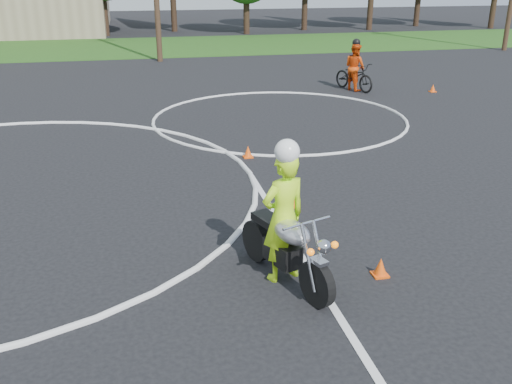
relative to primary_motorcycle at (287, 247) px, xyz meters
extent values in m
cube|color=#1E4714|center=(-5.53, 28.92, -0.58)|extent=(120.00, 10.00, 0.02)
torus|color=silver|center=(2.47, 9.92, -0.58)|extent=(8.10, 8.10, 0.10)
cube|color=silver|center=(0.47, -0.08, -0.58)|extent=(0.12, 10.00, 0.01)
cylinder|color=black|center=(0.25, -0.72, -0.24)|extent=(0.36, 0.70, 0.69)
cylinder|color=black|center=(-0.29, 0.80, -0.24)|extent=(0.36, 0.70, 0.69)
cube|color=black|center=(-0.04, 0.09, -0.13)|extent=(0.51, 0.70, 0.34)
ellipsoid|color=silver|center=(0.04, -0.12, 0.31)|extent=(0.64, 0.83, 0.32)
cube|color=black|center=(-0.15, 0.42, 0.26)|extent=(0.51, 0.75, 0.11)
cylinder|color=silver|center=(0.12, -0.67, 0.16)|extent=(0.19, 0.41, 0.92)
cylinder|color=silver|center=(0.32, -0.60, 0.16)|extent=(0.19, 0.41, 0.92)
cube|color=silver|center=(0.26, -0.74, 0.13)|extent=(0.24, 0.29, 0.06)
cylinder|color=white|center=(0.15, -0.45, 0.58)|extent=(0.77, 0.31, 0.04)
sphere|color=silver|center=(0.29, -0.83, 0.39)|extent=(0.21, 0.21, 0.21)
sphere|color=orange|center=(0.09, -0.87, 0.35)|extent=(0.10, 0.10, 0.10)
sphere|color=orange|center=(0.48, -0.73, 0.35)|extent=(0.10, 0.10, 0.10)
cylinder|color=silver|center=(-0.02, 0.59, -0.24)|extent=(0.39, 0.90, 0.09)
imported|color=#BDFF1A|center=(-0.02, 0.14, 0.43)|extent=(0.86, 0.71, 2.03)
sphere|color=white|center=(0.00, 0.09, 1.47)|extent=(0.37, 0.37, 0.37)
imported|color=black|center=(6.47, 13.72, -0.05)|extent=(1.41, 2.18, 1.08)
imported|color=#DF440B|center=(6.47, 13.72, 0.31)|extent=(0.95, 1.06, 1.80)
sphere|color=black|center=(6.47, 13.72, 1.24)|extent=(0.31, 0.31, 0.31)
cone|color=#FF540D|center=(0.89, 2.84, -0.44)|extent=(0.22, 0.22, 0.30)
cube|color=#FF540D|center=(0.89, 2.84, -0.57)|extent=(0.24, 0.24, 0.03)
cone|color=#FF540D|center=(1.48, -0.13, -0.44)|extent=(0.22, 0.22, 0.30)
cube|color=#FF540D|center=(1.48, -0.13, -0.57)|extent=(0.24, 0.24, 0.03)
cone|color=#FF540D|center=(9.35, 12.72, -0.44)|extent=(0.22, 0.22, 0.30)
cube|color=#FF540D|center=(9.35, 12.72, -0.57)|extent=(0.24, 0.24, 0.03)
cone|color=#FF540D|center=(0.67, 6.18, -0.44)|extent=(0.22, 0.22, 0.30)
cube|color=#FF540D|center=(0.67, 6.18, -0.57)|extent=(0.24, 0.24, 0.03)
cylinder|color=#382619|center=(-3.53, 35.92, 1.03)|extent=(0.44, 0.44, 3.24)
cylinder|color=#382619|center=(1.47, 37.92, 1.39)|extent=(0.44, 0.44, 3.96)
cylinder|color=#382619|center=(6.47, 34.92, 0.85)|extent=(0.44, 0.44, 2.88)
cylinder|color=#382619|center=(11.47, 36.92, 1.21)|extent=(0.44, 0.44, 3.60)
cylinder|color=#382619|center=(16.47, 35.92, 1.57)|extent=(0.44, 0.44, 4.32)
cylinder|color=#382619|center=(21.47, 37.92, 1.03)|extent=(0.44, 0.44, 3.24)
cylinder|color=#382619|center=(26.47, 34.92, 1.21)|extent=(0.44, 0.44, 3.60)
cylinder|color=#382619|center=(-7.53, 36.92, 0.85)|extent=(0.44, 0.44, 2.88)
camera|label=1|loc=(-2.08, -7.36, 3.89)|focal=40.00mm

